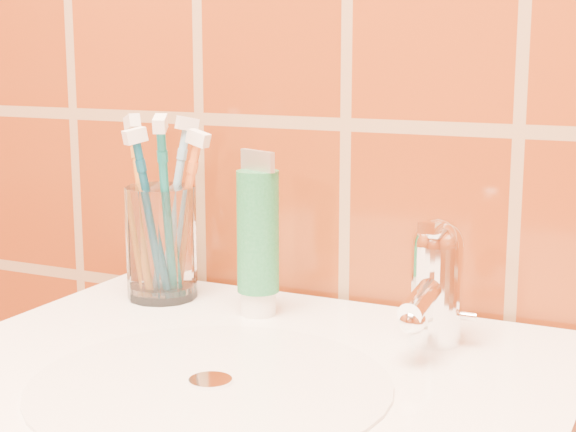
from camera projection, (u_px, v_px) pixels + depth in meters
The scene contains 8 objects.
glass_tumbler at pixel (161, 243), 0.97m from camera, with size 0.08×0.08×0.12m, color white.
toothpaste_tube at pixel (258, 239), 0.90m from camera, with size 0.05×0.04×0.17m.
faucet at pixel (435, 278), 0.81m from camera, with size 0.05×0.11×0.12m.
toothbrush_0 at pixel (166, 212), 0.94m from camera, with size 0.04×0.07×0.21m, color #0C686A, non-canonical shape.
toothbrush_1 at pixel (183, 216), 0.96m from camera, with size 0.07×0.03×0.19m, color orange, non-canonical shape.
toothbrush_2 at pixel (143, 207), 0.98m from camera, with size 0.07×0.06×0.21m, color orange, non-canonical shape.
toothbrush_3 at pixel (173, 208), 0.98m from camera, with size 0.05×0.05×0.20m, color #7AB3D9, non-canonical shape.
toothbrush_4 at pixel (151, 217), 0.94m from camera, with size 0.04×0.05×0.20m, color navy, non-canonical shape.
Camera 1 is at (0.35, 0.32, 1.12)m, focal length 55.00 mm.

